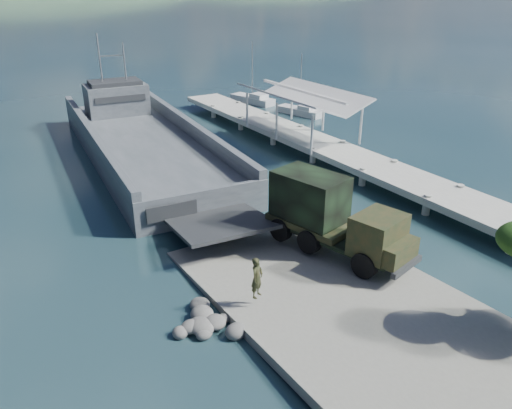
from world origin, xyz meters
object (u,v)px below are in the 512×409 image
(soldier, at_px, (257,285))
(sailboat_near, at_px, (301,111))
(landing_craft, at_px, (144,148))
(military_truck, at_px, (331,216))
(pier, at_px, (308,134))
(sailboat_far, at_px, (253,100))

(soldier, xyz_separation_m, sailboat_near, (23.98, 29.03, -1.11))
(soldier, bearing_deg, landing_craft, 53.01)
(military_truck, bearing_deg, sailboat_near, 42.57)
(soldier, bearing_deg, sailboat_near, 21.76)
(military_truck, bearing_deg, pier, 42.59)
(pier, distance_m, sailboat_near, 13.41)
(soldier, relative_size, sailboat_near, 0.28)
(sailboat_far, bearing_deg, sailboat_near, -92.99)
(soldier, bearing_deg, sailboat_far, 29.99)
(soldier, distance_m, sailboat_near, 37.67)
(soldier, relative_size, sailboat_far, 0.26)
(pier, xyz_separation_m, sailboat_far, (5.94, 19.02, -1.19))
(landing_craft, height_order, military_truck, landing_craft)
(landing_craft, bearing_deg, military_truck, -77.60)
(landing_craft, distance_m, soldier, 24.17)
(landing_craft, height_order, soldier, landing_craft)
(pier, xyz_separation_m, landing_craft, (-13.06, 5.98, -0.76))
(pier, relative_size, sailboat_far, 5.77)
(military_truck, height_order, sailboat_far, sailboat_far)
(landing_craft, relative_size, soldier, 17.87)
(sailboat_near, distance_m, sailboat_far, 8.06)
(military_truck, relative_size, soldier, 4.51)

